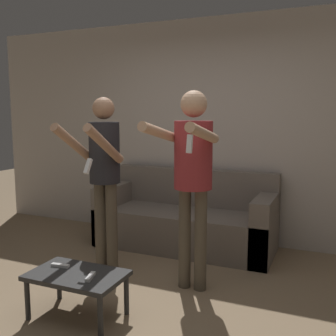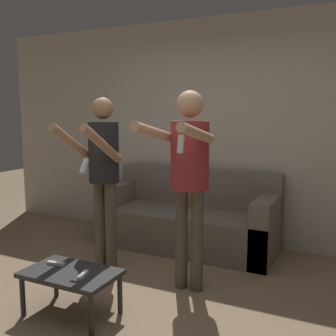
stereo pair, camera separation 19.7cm
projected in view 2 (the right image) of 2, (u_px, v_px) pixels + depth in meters
name	position (u px, v px, depth m)	size (l,w,h in m)	color
ground_plane	(127.00, 314.00, 3.09)	(14.00, 14.00, 0.00)	#937A5B
wall_back	(217.00, 131.00, 4.77)	(6.40, 0.06, 2.70)	beige
couch	(188.00, 221.00, 4.62)	(2.05, 0.80, 0.89)	slate
person_standing_left	(103.00, 166.00, 3.78)	(0.41, 0.71, 1.72)	brown
person_standing_right	(189.00, 166.00, 3.38)	(0.45, 0.80, 1.76)	brown
coffee_table	(71.00, 277.00, 3.05)	(0.73, 0.45, 0.36)	#2D2D2D
remote_near	(83.00, 275.00, 2.95)	(0.08, 0.15, 0.02)	white
remote_far	(56.00, 263.00, 3.17)	(0.15, 0.05, 0.02)	white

